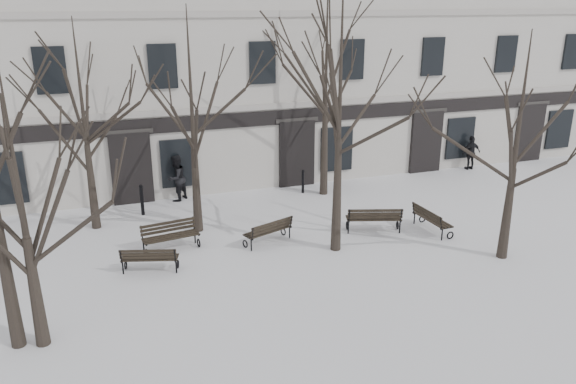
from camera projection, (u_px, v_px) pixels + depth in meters
name	position (u px, v px, depth m)	size (l,w,h in m)	color
ground	(277.00, 275.00, 16.78)	(100.00, 100.00, 0.00)	silver
building	(192.00, 51.00, 26.58)	(40.40, 10.20, 11.40)	beige
tree_1	(17.00, 181.00, 12.12)	(4.60, 4.60, 6.57)	black
tree_2	(341.00, 79.00, 16.75)	(6.22, 6.22, 8.89)	black
tree_3	(520.00, 122.00, 16.57)	(4.94, 4.94, 7.05)	black
tree_4	(82.00, 101.00, 18.84)	(5.14, 5.14, 7.34)	black
tree_5	(191.00, 96.00, 18.52)	(5.40, 5.40, 7.71)	black
tree_6	(326.00, 58.00, 22.04)	(6.34, 6.34, 9.05)	black
bench_1	(150.00, 258.00, 16.86)	(1.76, 1.05, 0.84)	black
bench_2	(374.00, 218.00, 19.76)	(2.02, 1.24, 0.97)	black
bench_3	(170.00, 235.00, 18.39)	(1.91, 0.93, 0.92)	black
bench_4	(269.00, 230.00, 18.85)	(1.81, 1.19, 0.87)	black
bench_5	(431.00, 219.00, 19.83)	(0.72, 1.77, 0.88)	black
bollard_a	(142.00, 199.00, 21.32)	(0.16, 0.16, 1.21)	black
bollard_b	(303.00, 181.00, 23.81)	(0.13, 0.13, 1.02)	black
pedestrian_b	(178.00, 200.00, 23.10)	(0.93, 0.72, 1.91)	black
pedestrian_c	(469.00, 169.00, 27.34)	(0.97, 0.40, 1.65)	black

